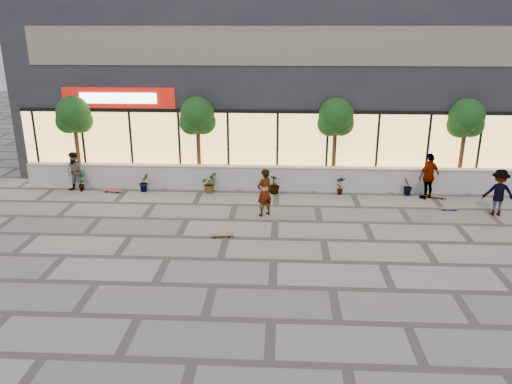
{
  "coord_description": "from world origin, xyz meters",
  "views": [
    {
      "loc": [
        0.18,
        -13.76,
        6.81
      ],
      "look_at": [
        -0.68,
        2.7,
        1.3
      ],
      "focal_mm": 35.0,
      "sensor_mm": 36.0,
      "label": 1
    }
  ],
  "objects_px": {
    "skater_left": "(75,172)",
    "skateboard_right_near": "(436,196)",
    "skater_center": "(264,192)",
    "skateboard_left": "(112,191)",
    "tree_midwest": "(197,118)",
    "skater_right_near": "(429,176)",
    "tree_mideast": "(336,119)",
    "tree_west": "(74,117)",
    "skateboard_right_far": "(449,209)",
    "skateboard_center": "(222,235)",
    "skater_right_far": "(499,192)",
    "tree_east": "(466,121)"
  },
  "relations": [
    {
      "from": "tree_west",
      "to": "tree_mideast",
      "type": "distance_m",
      "value": 11.5
    },
    {
      "from": "tree_mideast",
      "to": "skateboard_right_far",
      "type": "height_order",
      "value": "tree_mideast"
    },
    {
      "from": "skater_center",
      "to": "skateboard_right_near",
      "type": "xyz_separation_m",
      "value": [
        7.04,
        2.32,
        -0.82
      ]
    },
    {
      "from": "tree_west",
      "to": "tree_midwest",
      "type": "relative_size",
      "value": 1.0
    },
    {
      "from": "skater_left",
      "to": "skater_right_far",
      "type": "relative_size",
      "value": 0.97
    },
    {
      "from": "tree_mideast",
      "to": "skateboard_right_near",
      "type": "xyz_separation_m",
      "value": [
        4.12,
        -1.55,
        -2.9
      ]
    },
    {
      "from": "skateboard_center",
      "to": "skateboard_right_far",
      "type": "height_order",
      "value": "skateboard_center"
    },
    {
      "from": "tree_east",
      "to": "skateboard_right_near",
      "type": "distance_m",
      "value": 3.57
    },
    {
      "from": "tree_west",
      "to": "skateboard_right_near",
      "type": "distance_m",
      "value": 15.96
    },
    {
      "from": "tree_midwest",
      "to": "skateboard_right_near",
      "type": "distance_m",
      "value": 10.64
    },
    {
      "from": "skater_center",
      "to": "skateboard_right_far",
      "type": "xyz_separation_m",
      "value": [
        7.16,
        0.91,
        -0.84
      ]
    },
    {
      "from": "tree_midwest",
      "to": "skater_right_near",
      "type": "bearing_deg",
      "value": -9.14
    },
    {
      "from": "tree_midwest",
      "to": "skater_right_near",
      "type": "height_order",
      "value": "tree_midwest"
    },
    {
      "from": "skateboard_center",
      "to": "skateboard_right_near",
      "type": "distance_m",
      "value": 9.5
    },
    {
      "from": "skater_left",
      "to": "skateboard_center",
      "type": "height_order",
      "value": "skater_left"
    },
    {
      "from": "tree_east",
      "to": "skateboard_right_far",
      "type": "relative_size",
      "value": 5.66
    },
    {
      "from": "skater_left",
      "to": "skateboard_center",
      "type": "distance_m",
      "value": 8.28
    },
    {
      "from": "tree_midwest",
      "to": "skater_center",
      "type": "xyz_separation_m",
      "value": [
        3.08,
        -3.87,
        -2.08
      ]
    },
    {
      "from": "tree_east",
      "to": "skater_right_far",
      "type": "xyz_separation_m",
      "value": [
        0.32,
        -3.35,
        -2.1
      ]
    },
    {
      "from": "skateboard_right_near",
      "to": "tree_midwest",
      "type": "bearing_deg",
      "value": -167.83
    },
    {
      "from": "tree_east",
      "to": "skater_left",
      "type": "bearing_deg",
      "value": -175.18
    },
    {
      "from": "tree_east",
      "to": "skateboard_right_near",
      "type": "xyz_separation_m",
      "value": [
        -1.38,
        -1.55,
        -2.9
      ]
    },
    {
      "from": "skater_left",
      "to": "skateboard_right_near",
      "type": "height_order",
      "value": "skater_left"
    },
    {
      "from": "skater_center",
      "to": "skater_left",
      "type": "relative_size",
      "value": 1.05
    },
    {
      "from": "skater_right_far",
      "to": "skateboard_left",
      "type": "height_order",
      "value": "skater_right_far"
    },
    {
      "from": "tree_west",
      "to": "skateboard_left",
      "type": "bearing_deg",
      "value": -37.6
    },
    {
      "from": "tree_mideast",
      "to": "skateboard_right_far",
      "type": "bearing_deg",
      "value": -34.93
    },
    {
      "from": "tree_mideast",
      "to": "skater_center",
      "type": "height_order",
      "value": "tree_mideast"
    },
    {
      "from": "tree_west",
      "to": "tree_mideast",
      "type": "relative_size",
      "value": 1.0
    },
    {
      "from": "tree_midwest",
      "to": "skateboard_left",
      "type": "xyz_separation_m",
      "value": [
        -3.55,
        -1.5,
        -2.9
      ]
    },
    {
      "from": "skater_center",
      "to": "skater_right_far",
      "type": "relative_size",
      "value": 1.02
    },
    {
      "from": "tree_mideast",
      "to": "skateboard_right_far",
      "type": "distance_m",
      "value": 5.93
    },
    {
      "from": "skater_left",
      "to": "skater_right_far",
      "type": "height_order",
      "value": "skater_right_far"
    },
    {
      "from": "skateboard_center",
      "to": "tree_mideast",
      "type": "bearing_deg",
      "value": 47.17
    },
    {
      "from": "tree_midwest",
      "to": "skateboard_center",
      "type": "height_order",
      "value": "tree_midwest"
    },
    {
      "from": "tree_midwest",
      "to": "skateboard_left",
      "type": "distance_m",
      "value": 4.83
    },
    {
      "from": "skater_center",
      "to": "skateboard_right_near",
      "type": "bearing_deg",
      "value": 158.51
    },
    {
      "from": "skater_left",
      "to": "skater_right_far",
      "type": "distance_m",
      "value": 17.05
    },
    {
      "from": "skater_right_near",
      "to": "skater_right_far",
      "type": "distance_m",
      "value": 2.75
    },
    {
      "from": "tree_east",
      "to": "skateboard_right_far",
      "type": "bearing_deg",
      "value": -113.13
    },
    {
      "from": "skater_center",
      "to": "skateboard_left",
      "type": "xyz_separation_m",
      "value": [
        -6.63,
        2.37,
        -0.82
      ]
    },
    {
      "from": "skater_right_far",
      "to": "tree_mideast",
      "type": "bearing_deg",
      "value": -23.02
    },
    {
      "from": "skater_left",
      "to": "skateboard_right_near",
      "type": "xyz_separation_m",
      "value": [
        15.23,
        -0.15,
        -0.78
      ]
    },
    {
      "from": "skater_left",
      "to": "skater_right_near",
      "type": "relative_size",
      "value": 0.9
    },
    {
      "from": "skateboard_center",
      "to": "tree_west",
      "type": "bearing_deg",
      "value": 132.95
    },
    {
      "from": "tree_mideast",
      "to": "skateboard_right_near",
      "type": "bearing_deg",
      "value": -20.61
    },
    {
      "from": "skater_center",
      "to": "skater_right_far",
      "type": "bearing_deg",
      "value": 143.64
    },
    {
      "from": "skater_center",
      "to": "skater_right_near",
      "type": "height_order",
      "value": "skater_right_near"
    },
    {
      "from": "skater_center",
      "to": "skateboard_left",
      "type": "distance_m",
      "value": 7.09
    },
    {
      "from": "skateboard_left",
      "to": "skateboard_right_far",
      "type": "relative_size",
      "value": 1.24
    }
  ]
}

